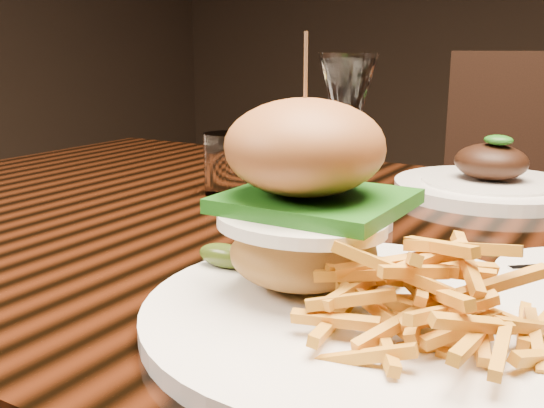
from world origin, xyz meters
The scene contains 7 objects.
dining_table centered at (0.00, 0.00, 0.67)m, with size 1.60×0.90×0.75m.
burger_plate centered at (0.07, -0.23, 0.81)m, with size 0.34×0.34×0.22m.
ramekin centered at (-0.02, -0.01, 0.77)m, with size 0.07×0.07×0.03m, color white.
wine_glass centered at (-0.07, 0.07, 0.90)m, with size 0.08×0.08×0.20m.
water_tumbler centered at (-0.26, 0.08, 0.79)m, with size 0.07×0.07×0.09m, color white.
far_dish centered at (0.07, 0.28, 0.77)m, with size 0.27×0.27×0.09m.
chair_far centered at (0.04, 0.89, 0.54)m, with size 0.51×0.52×0.95m.
Camera 1 is at (0.26, -0.66, 0.96)m, focal length 42.00 mm.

